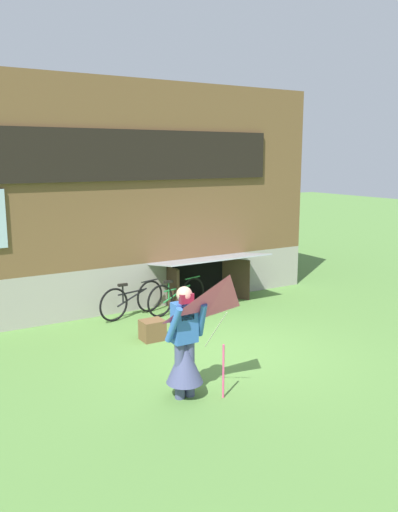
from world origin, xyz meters
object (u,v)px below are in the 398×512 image
Objects in this scene: bicycle_black at (132,300)px; wooden_crate at (152,330)px; bicycle_green at (177,296)px; person at (185,352)px; kite at (230,308)px.

bicycle_black reaches higher than wooden_crate.
person is at bearing -130.76° from bicycle_green.
bicycle_green is at bearing 46.70° from wooden_crate.
person reaches higher than bicycle_black.
person is at bearing 126.00° from kite.
kite is (0.38, -0.53, 0.70)m from person.
kite is 4.54m from bicycle_black.
kite is 4.21× the size of wooden_crate.
kite is at bearing -110.64° from bicycle_black.
kite is at bearing -95.04° from wooden_crate.
person is 0.92× the size of kite.
bicycle_black is (0.52, 4.40, -1.01)m from kite.
person is at bearing -117.04° from bicycle_black.
person reaches higher than wooden_crate.
bicycle_black is at bearing 152.73° from bicycle_green.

